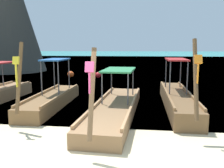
# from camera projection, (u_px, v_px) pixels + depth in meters

# --- Properties ---
(ground) EXTENTS (120.00, 120.00, 0.00)m
(ground) POSITION_uv_depth(u_px,v_px,m) (89.00, 164.00, 5.48)
(ground) COLOR beige
(sea_water) EXTENTS (120.00, 120.00, 0.00)m
(sea_water) POSITION_uv_depth(u_px,v_px,m) (137.00, 56.00, 66.74)
(sea_water) COLOR teal
(sea_water) RESTS_ON ground
(longtail_boat_yellow_ribbon) EXTENTS (1.10, 5.75, 2.76)m
(longtail_boat_yellow_ribbon) POSITION_uv_depth(u_px,v_px,m) (52.00, 99.00, 10.62)
(longtail_boat_yellow_ribbon) COLOR brown
(longtail_boat_yellow_ribbon) RESTS_ON ground
(longtail_boat_pink_ribbon) EXTENTS (1.78, 7.24, 2.60)m
(longtail_boat_pink_ribbon) POSITION_uv_depth(u_px,v_px,m) (116.00, 108.00, 9.31)
(longtail_boat_pink_ribbon) COLOR olive
(longtail_boat_pink_ribbon) RESTS_ON ground
(longtail_boat_orange_ribbon) EXTENTS (1.08, 7.13, 2.85)m
(longtail_boat_orange_ribbon) POSITION_uv_depth(u_px,v_px,m) (177.00, 99.00, 10.42)
(longtail_boat_orange_ribbon) COLOR brown
(longtail_boat_orange_ribbon) RESTS_ON ground
(karst_rock) EXTENTS (8.23, 7.11, 12.95)m
(karst_rock) POSITION_uv_depth(u_px,v_px,m) (7.00, 11.00, 25.04)
(karst_rock) COLOR #383833
(karst_rock) RESTS_ON ground
(mooring_buoy_near) EXTENTS (0.49, 0.49, 0.49)m
(mooring_buoy_near) POSITION_uv_depth(u_px,v_px,m) (98.00, 75.00, 20.25)
(mooring_buoy_near) COLOR red
(mooring_buoy_near) RESTS_ON sea_water
(mooring_buoy_far) EXTENTS (0.55, 0.55, 0.55)m
(mooring_buoy_far) POSITION_uv_depth(u_px,v_px,m) (71.00, 74.00, 20.48)
(mooring_buoy_far) COLOR #EA5119
(mooring_buoy_far) RESTS_ON sea_water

